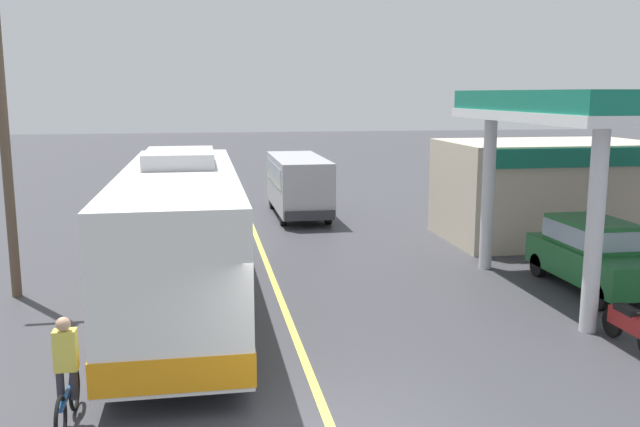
% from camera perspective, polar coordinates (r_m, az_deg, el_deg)
% --- Properties ---
extents(ground, '(120.00, 120.00, 0.00)m').
position_cam_1_polar(ground, '(29.46, -6.23, 0.21)').
color(ground, '#38383D').
extents(lane_divider_stripe, '(0.16, 50.00, 0.01)m').
position_cam_1_polar(lane_divider_stripe, '(24.56, -5.46, -1.76)').
color(lane_divider_stripe, '#D8CC4C').
rests_on(lane_divider_stripe, ground).
extents(coach_bus_main, '(2.60, 11.04, 3.69)m').
position_cam_1_polar(coach_bus_main, '(15.83, -11.61, -2.18)').
color(coach_bus_main, white).
rests_on(coach_bus_main, ground).
extents(gas_station_roadside, '(9.10, 11.95, 5.10)m').
position_cam_1_polar(gas_station_roadside, '(22.94, 20.99, 3.41)').
color(gas_station_roadside, '#147259').
rests_on(gas_station_roadside, ground).
extents(car_at_pump, '(1.70, 4.20, 1.82)m').
position_cam_1_polar(car_at_pump, '(18.86, 22.02, -2.95)').
color(car_at_pump, '#1E602D').
rests_on(car_at_pump, ground).
extents(minibus_opposing_lane, '(2.04, 6.13, 2.44)m').
position_cam_1_polar(minibus_opposing_lane, '(27.98, -1.84, 2.79)').
color(minibus_opposing_lane, '#A5A5AD').
rests_on(minibus_opposing_lane, ground).
extents(cyclist_on_shoulder, '(0.34, 1.82, 1.72)m').
position_cam_1_polar(cyclist_on_shoulder, '(11.27, -20.54, -12.69)').
color(cyclist_on_shoulder, black).
rests_on(cyclist_on_shoulder, ground).
extents(motorcycle_parked_forecourt, '(0.55, 1.80, 0.92)m').
position_cam_1_polar(motorcycle_parked_forecourt, '(15.09, 24.65, -8.54)').
color(motorcycle_parked_forecourt, black).
rests_on(motorcycle_parked_forecourt, ground).
extents(pedestrian_near_pump, '(0.55, 0.22, 1.66)m').
position_cam_1_polar(pedestrian_near_pump, '(20.42, 19.06, -2.04)').
color(pedestrian_near_pump, '#33333F').
rests_on(pedestrian_near_pump, ground).
extents(utility_pole_roadside, '(1.80, 0.24, 8.45)m').
position_cam_1_polar(utility_pole_roadside, '(18.08, -25.11, 7.19)').
color(utility_pole_roadside, brown).
rests_on(utility_pole_roadside, ground).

